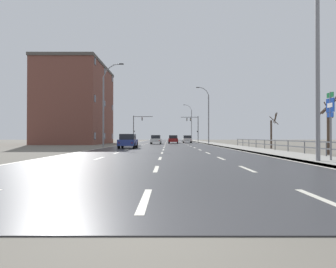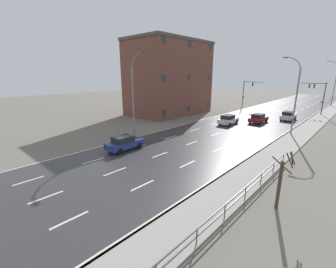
{
  "view_description": "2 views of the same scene",
  "coord_description": "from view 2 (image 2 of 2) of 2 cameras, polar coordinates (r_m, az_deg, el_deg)",
  "views": [
    {
      "loc": [
        0.45,
        -3.57,
        1.26
      ],
      "look_at": [
        0.72,
        62.9,
        1.94
      ],
      "focal_mm": 30.49,
      "sensor_mm": 36.0,
      "label": 1
    },
    {
      "loc": [
        14.74,
        14.06,
        7.91
      ],
      "look_at": [
        0.0,
        30.18,
        1.97
      ],
      "focal_mm": 23.6,
      "sensor_mm": 36.0,
      "label": 2
    }
  ],
  "objects": [
    {
      "name": "bare_tree_mid",
      "position": [
        14.82,
        27.15,
        -10.78
      ],
      "size": [
        1.08,
        1.17,
        3.89
      ],
      "color": "#423328",
      "rests_on": "ground"
    },
    {
      "name": "car_near_right",
      "position": [
        39.79,
        22.3,
        3.79
      ],
      "size": [
        1.97,
        4.17,
        1.57
      ],
      "rotation": [
        0.0,
        0.0,
        -0.04
      ],
      "color": "maroon",
      "rests_on": "ground"
    },
    {
      "name": "car_far_right",
      "position": [
        37.01,
        15.3,
        3.61
      ],
      "size": [
        1.84,
        4.1,
        1.57
      ],
      "rotation": [
        0.0,
        0.0,
        -0.0
      ],
      "color": "silver",
      "rests_on": "ground"
    },
    {
      "name": "car_distant",
      "position": [
        24.09,
        -11.19,
        -2.23
      ],
      "size": [
        1.87,
        4.11,
        1.57
      ],
      "rotation": [
        0.0,
        0.0,
        0.01
      ],
      "color": "navy",
      "rests_on": "ground"
    },
    {
      "name": "ground_plane",
      "position": [
        37.85,
        18.54,
        2.27
      ],
      "size": [
        160.0,
        160.0,
        0.12
      ],
      "color": "#666056"
    },
    {
      "name": "brick_building",
      "position": [
        46.04,
        0.31,
        14.3
      ],
      "size": [
        10.33,
        16.59,
        14.31
      ],
      "color": "brown",
      "rests_on": "ground"
    },
    {
      "name": "car_far_left",
      "position": [
        44.48,
        28.65,
        4.17
      ],
      "size": [
        1.84,
        4.1,
        1.57
      ],
      "rotation": [
        0.0,
        0.0,
        -0.0
      ],
      "color": "silver",
      "rests_on": "ground"
    },
    {
      "name": "sidewalk_right",
      "position": [
        47.03,
        34.12,
        2.98
      ],
      "size": [
        3.0,
        120.0,
        0.12
      ],
      "color": "gray",
      "rests_on": "ground"
    },
    {
      "name": "traffic_signal_right",
      "position": [
        53.45,
        34.36,
        8.77
      ],
      "size": [
        4.34,
        0.36,
        6.39
      ],
      "color": "#38383A",
      "rests_on": "ground"
    },
    {
      "name": "road_asphalt_strip",
      "position": [
        48.88,
        24.39,
        4.56
      ],
      "size": [
        14.0,
        120.0,
        0.03
      ],
      "color": "#303033",
      "rests_on": "ground"
    },
    {
      "name": "guardrail",
      "position": [
        10.57,
        2.71,
        -27.73
      ],
      "size": [
        0.07,
        29.71,
        1.0
      ],
      "color": "#515459",
      "rests_on": "ground"
    },
    {
      "name": "street_lamp_midground",
      "position": [
        33.34,
        29.98,
        8.12
      ],
      "size": [
        2.29,
        0.24,
        10.07
      ],
      "color": "slate",
      "rests_on": "ground"
    },
    {
      "name": "street_lamp_left_bank",
      "position": [
        28.57,
        -8.85,
        9.42
      ],
      "size": [
        2.61,
        0.24,
        10.46
      ],
      "color": "slate",
      "rests_on": "ground"
    },
    {
      "name": "traffic_signal_left",
      "position": [
        55.85,
        19.65,
        10.52
      ],
      "size": [
        4.7,
        0.36,
        6.43
      ],
      "color": "#38383A",
      "rests_on": "ground"
    },
    {
      "name": "street_lamp_distant",
      "position": [
        69.31,
        37.03,
        10.17
      ],
      "size": [
        2.65,
        0.24,
        11.11
      ],
      "color": "slate",
      "rests_on": "ground"
    }
  ]
}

